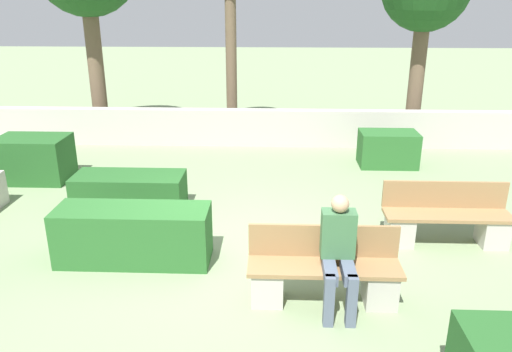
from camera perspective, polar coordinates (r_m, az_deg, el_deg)
The scene contains 9 objects.
ground_plane at distance 7.18m, azimuth -3.10°, elevation -8.09°, with size 60.00×60.00×0.00m, color gray.
perimeter_wall at distance 11.90m, azimuth -0.86°, elevation 5.57°, with size 13.95×0.30×0.87m.
bench_front at distance 5.92m, azimuth 7.73°, elevation -11.11°, with size 1.75×0.48×0.87m.
bench_left_side at distance 7.65m, azimuth 20.90°, elevation -4.87°, with size 1.78×0.49×0.87m.
person_seated_man at distance 5.61m, azimuth 9.45°, elevation -8.29°, with size 0.38×0.64×1.34m.
hedge_block_near_left at distance 10.80m, azimuth 14.84°, elevation 3.02°, with size 1.18×0.73×0.72m.
hedge_block_near_right at distance 6.86m, azimuth -13.81°, elevation -6.54°, with size 2.02×0.67×0.75m.
hedge_block_far_left at distance 8.53m, azimuth -14.22°, elevation -1.80°, with size 1.80×0.74×0.61m.
hedge_block_far_right at distance 10.49m, azimuth -24.04°, elevation 1.81°, with size 1.31×0.89×0.85m.
Camera 1 is at (0.64, -6.32, 3.35)m, focal length 35.00 mm.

